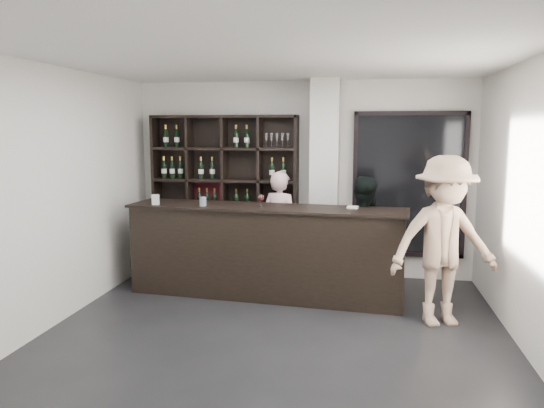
% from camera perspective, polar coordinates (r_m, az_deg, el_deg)
% --- Properties ---
extents(floor, '(5.00, 5.50, 0.01)m').
position_cam_1_polar(floor, '(5.65, -0.09, -14.88)').
color(floor, black).
rests_on(floor, ground).
extents(wine_shelf, '(2.20, 0.35, 2.40)m').
position_cam_1_polar(wine_shelf, '(8.02, -5.07, 0.90)').
color(wine_shelf, black).
rests_on(wine_shelf, floor).
extents(structural_column, '(0.40, 0.40, 2.90)m').
position_cam_1_polar(structural_column, '(7.65, 5.65, 2.43)').
color(structural_column, silver).
rests_on(structural_column, floor).
extents(glass_panel, '(1.60, 0.08, 2.10)m').
position_cam_1_polar(glass_panel, '(7.89, 14.50, 2.01)').
color(glass_panel, black).
rests_on(glass_panel, floor).
extents(tasting_counter, '(3.64, 0.75, 1.20)m').
position_cam_1_polar(tasting_counter, '(6.99, -0.74, -5.12)').
color(tasting_counter, black).
rests_on(tasting_counter, floor).
extents(taster_pink, '(0.69, 0.58, 1.60)m').
position_cam_1_polar(taster_pink, '(7.75, 0.89, -2.32)').
color(taster_pink, '#FFCECE').
rests_on(taster_pink, floor).
extents(taster_black, '(0.81, 0.66, 1.59)m').
position_cam_1_polar(taster_black, '(7.12, 9.61, -3.42)').
color(taster_black, black).
rests_on(taster_black, floor).
extents(customer, '(1.39, 1.04, 1.92)m').
position_cam_1_polar(customer, '(6.21, 18.00, -3.85)').
color(customer, tan).
rests_on(customer, floor).
extents(wine_glass, '(0.10, 0.10, 0.18)m').
position_cam_1_polar(wine_glass, '(6.81, -1.20, 0.44)').
color(wine_glass, white).
rests_on(wine_glass, tasting_counter).
extents(spit_cup, '(0.11, 0.11, 0.12)m').
position_cam_1_polar(spit_cup, '(6.96, -7.44, 0.27)').
color(spit_cup, silver).
rests_on(spit_cup, tasting_counter).
extents(napkin_stack, '(0.16, 0.16, 0.02)m').
position_cam_1_polar(napkin_stack, '(6.80, 8.67, -0.35)').
color(napkin_stack, white).
rests_on(napkin_stack, tasting_counter).
extents(card_stand, '(0.09, 0.05, 0.14)m').
position_cam_1_polar(card_stand, '(7.18, -12.42, 0.46)').
color(card_stand, white).
rests_on(card_stand, tasting_counter).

